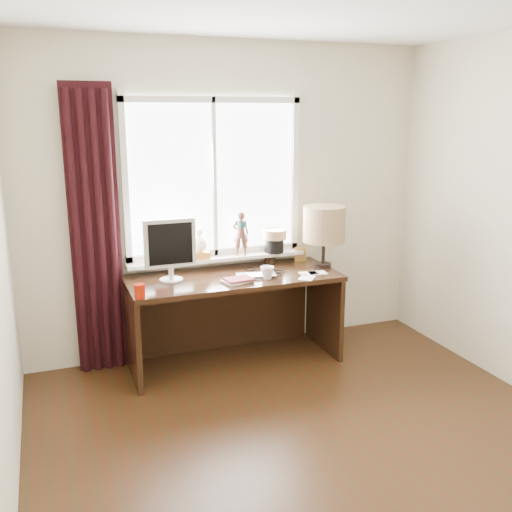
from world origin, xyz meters
name	(u,v)px	position (x,y,z in m)	size (l,w,h in m)	color
floor	(339,470)	(0.00, 0.00, 0.00)	(3.50, 4.00, 0.00)	#33210F
wall_back	(230,201)	(0.00, 2.00, 1.30)	(3.50, 2.60, 0.00)	beige
laptop	(256,275)	(0.06, 1.53, 0.76)	(0.32, 0.20, 0.02)	silver
mug	(267,272)	(0.12, 1.45, 0.80)	(0.11, 0.10, 0.11)	white
red_cup	(140,291)	(-0.90, 1.33, 0.80)	(0.08, 0.08, 0.10)	#A21602
window	(218,201)	(-0.13, 1.95, 1.31)	(1.52, 0.23, 1.40)	white
curtain	(95,234)	(-1.13, 1.91, 1.12)	(0.38, 0.09, 2.25)	black
desk	(230,301)	(-0.10, 1.73, 0.51)	(1.70, 0.70, 0.75)	black
monitor	(170,246)	(-0.60, 1.67, 1.03)	(0.40, 0.18, 0.49)	beige
notebook_stack	(238,280)	(-0.13, 1.45, 0.77)	(0.26, 0.22, 0.03)	beige
brush_holder	(270,256)	(0.32, 1.90, 0.81)	(0.09, 0.09, 0.25)	black
icon_frame	(301,254)	(0.59, 1.85, 0.81)	(0.10, 0.04, 0.13)	gold
table_lamp	(324,225)	(0.70, 1.63, 1.11)	(0.35, 0.35, 0.52)	black
loose_papers	(311,275)	(0.50, 1.44, 0.75)	(0.32, 0.26, 0.00)	white
desk_cables	(270,272)	(0.21, 1.62, 0.75)	(0.32, 0.36, 0.01)	black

